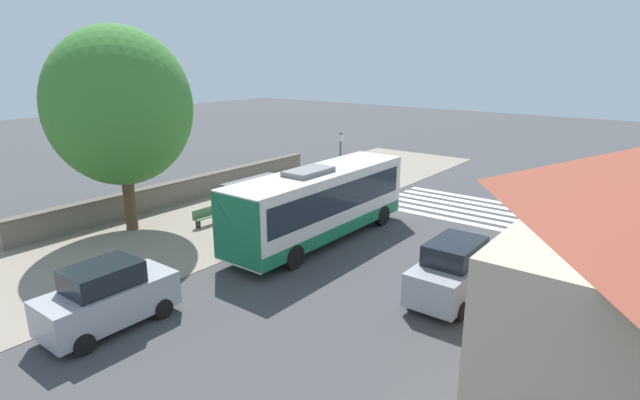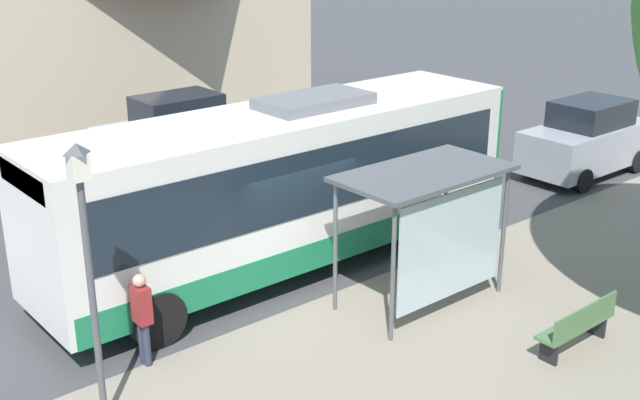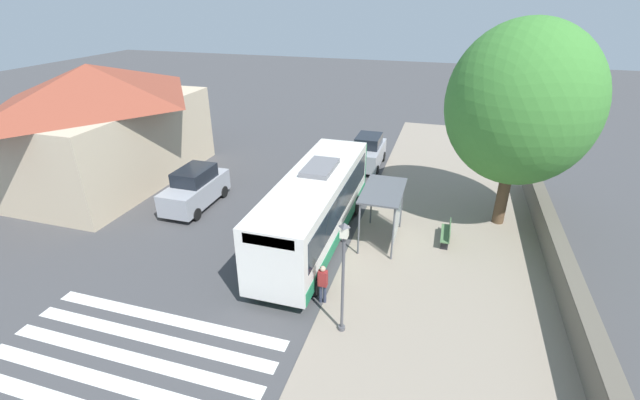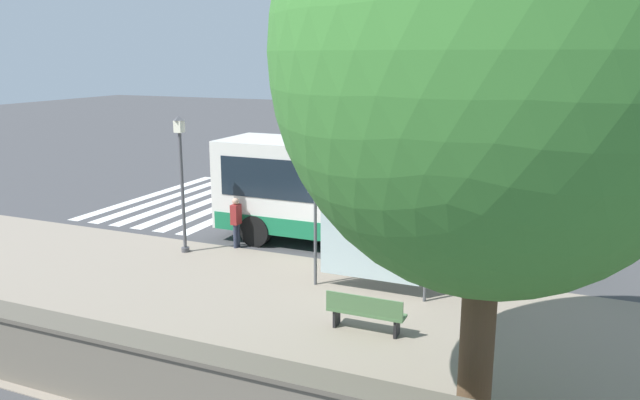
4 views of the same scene
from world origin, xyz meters
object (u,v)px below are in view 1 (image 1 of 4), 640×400
Objects in this scene: pedestrian at (343,196)px; shade_tree at (119,107)px; street_lamp_near at (340,162)px; parked_car_behind_bus at (108,297)px; bus_shelter at (256,189)px; bus at (319,202)px; bench at (208,215)px; parked_car_far_lane at (455,270)px.

shade_tree reaches higher than pedestrian.
parked_car_behind_bus is (2.14, -15.31, -1.48)m from street_lamp_near.
parked_car_behind_bus is (2.55, -9.08, -1.14)m from bus_shelter.
bus is 10.15m from shade_tree.
parked_car_behind_bus reaches higher than bench.
shade_tree is at bearing -128.11° from pedestrian.
bus reaches higher than parked_car_behind_bus.
parked_car_far_lane is (15.36, 2.73, -4.90)m from shade_tree.
street_lamp_near reaches higher than pedestrian.
street_lamp_near is at bearing 116.23° from bus.
street_lamp_near is 12.06m from parked_car_far_lane.
bench is at bearing -179.97° from parked_car_far_lane.
bus is 7.40m from parked_car_far_lane.
pedestrian is (1.44, 5.02, -1.21)m from bus_shelter.
shade_tree is (-8.19, -4.37, 4.11)m from bus.
parked_car_behind_bus is (5.32, -8.39, 0.52)m from bench.
bench is 0.43× the size of parked_car_behind_bus.
street_lamp_near is 1.03× the size of parked_car_behind_bus.
bench is at bearing 48.50° from shade_tree.
bus reaches higher than parked_car_far_lane.
bus_shelter is 1.85× the size of bench.
pedestrian is at bearing 94.49° from parked_car_behind_bus.
parked_car_far_lane is (12.95, 0.01, 0.54)m from bench.
bench is 0.40× the size of parked_car_far_lane.
pedestrian is 0.37× the size of parked_car_far_lane.
bench is at bearing -114.68° from street_lamp_near.
bus_shelter is 5.36m from pedestrian.
parked_car_behind_bus is 11.34m from parked_car_far_lane.
parked_car_behind_bus reaches higher than pedestrian.
bus_shelter reaches higher than parked_car_far_lane.
pedestrian is 11.83m from shade_tree.
parked_car_behind_bus is at bearing -132.27° from parked_car_far_lane.
pedestrian is at bearing 51.89° from shade_tree.
bus is 3.18m from bus_shelter.
shade_tree is 2.19× the size of parked_car_far_lane.
bench is 0.18× the size of shade_tree.
bench is 9.95m from parked_car_behind_bus.
bus_shelter reaches higher than pedestrian.
bus is at bearing -63.77° from street_lamp_near.
bus is 1.08× the size of shade_tree.
bus is at bearing 87.39° from parked_car_behind_bus.
street_lamp_near reaches higher than parked_car_far_lane.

